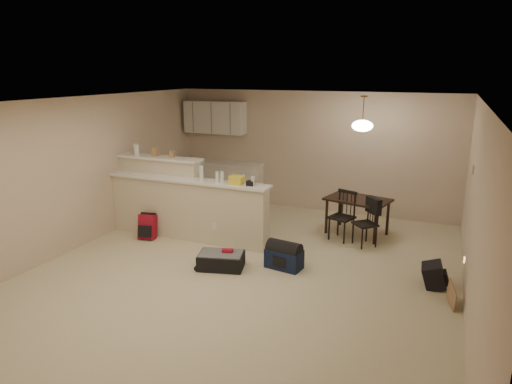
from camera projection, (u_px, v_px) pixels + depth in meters
The scene contains 23 objects.
room at pixel (243, 191), 6.47m from camera, with size 7.00×7.02×2.50m.
breakfast_bar at pixel (177, 203), 8.17m from camera, with size 3.08×0.58×1.39m.
upper_cabinets at pixel (215, 117), 10.09m from camera, with size 1.40×0.34×0.70m, color white.
kitchen_counter at pixel (222, 183), 10.27m from camera, with size 1.80×0.60×0.90m, color white.
thermostat at pixel (473, 170), 6.66m from camera, with size 0.02×0.12×0.12m, color beige.
jar at pixel (137, 150), 8.42m from camera, with size 0.10×0.10×0.20m, color silver.
cereal_box at pixel (155, 152), 8.27m from camera, with size 0.10×0.07×0.16m, color #A37954.
small_box at pixel (172, 155), 8.14m from camera, with size 0.08×0.06×0.12m, color #A37954.
bottle_a at pixel (201, 173), 7.73m from camera, with size 0.07×0.07×0.26m, color silver.
bottle_b at pixel (217, 177), 7.63m from camera, with size 0.06×0.06×0.18m, color silver.
bag_lump at pixel (237, 180), 7.49m from camera, with size 0.22×0.18×0.14m, color #A37954.
pouch at pixel (251, 183), 7.41m from camera, with size 0.12×0.10×0.08m, color #A37954.
extra_item_x at pixel (253, 181), 7.38m from camera, with size 0.06×0.06×0.16m, color silver.
extra_item_y at pixel (222, 177), 7.59m from camera, with size 0.06×0.06×0.19m, color silver.
dining_table at pixel (358, 203), 8.22m from camera, with size 1.22×0.95×0.67m.
pendant_lamp at pixel (362, 125), 7.85m from camera, with size 0.36×0.36×0.62m.
dining_chair_near at pixel (342, 216), 7.98m from camera, with size 0.38×0.36×0.87m, color black, non-canonical shape.
dining_chair_far at pixel (365, 223), 7.72m from camera, with size 0.36×0.34×0.82m, color black, non-canonical shape.
suitcase at pixel (221, 261), 6.91m from camera, with size 0.67×0.44×0.23m, color black.
red_backpack at pixel (148, 227), 8.10m from camera, with size 0.29×0.18×0.43m, color maroon.
navy_duffel at pixel (284, 259), 6.89m from camera, with size 0.54×0.30×0.30m, color #121C39.
black_daypack at pixel (434, 275), 6.31m from camera, with size 0.36×0.26×0.32m, color black.
cardboard_sheet at pixel (452, 296), 5.77m from camera, with size 0.37×0.02×0.28m, color #A37954.
Camera 1 is at (2.61, -5.69, 2.91)m, focal length 32.00 mm.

